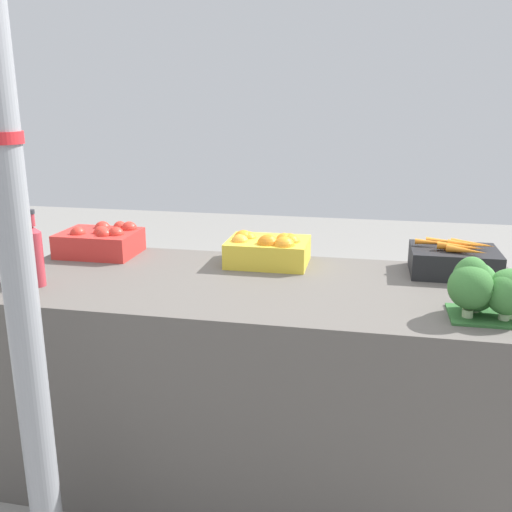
% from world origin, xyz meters
% --- Properties ---
extents(ground_plane, '(10.00, 10.00, 0.00)m').
position_xyz_m(ground_plane, '(0.00, 0.00, 0.00)').
color(ground_plane, gray).
extents(market_table, '(1.90, 0.79, 0.78)m').
position_xyz_m(market_table, '(0.00, 0.00, 0.39)').
color(market_table, '#56514C').
rests_on(market_table, ground_plane).
extents(support_pole, '(0.10, 0.10, 2.44)m').
position_xyz_m(support_pole, '(-0.49, -0.68, 1.22)').
color(support_pole, gray).
rests_on(support_pole, ground_plane).
extents(apple_crate, '(0.32, 0.25, 0.13)m').
position_xyz_m(apple_crate, '(-0.73, 0.25, 0.84)').
color(apple_crate, red).
rests_on(apple_crate, market_table).
extents(orange_crate, '(0.32, 0.25, 0.14)m').
position_xyz_m(orange_crate, '(0.01, 0.24, 0.85)').
color(orange_crate, gold).
rests_on(orange_crate, market_table).
extents(carrot_crate, '(0.32, 0.25, 0.14)m').
position_xyz_m(carrot_crate, '(0.72, 0.25, 0.84)').
color(carrot_crate, black).
rests_on(carrot_crate, market_table).
extents(broccoli_pile, '(0.26, 0.18, 0.19)m').
position_xyz_m(broccoli_pile, '(0.76, -0.21, 0.88)').
color(broccoli_pile, '#2D602D').
rests_on(broccoli_pile, market_table).
extents(juice_bottle_cloudy, '(0.07, 0.07, 0.30)m').
position_xyz_m(juice_bottle_cloudy, '(-0.87, -0.19, 0.90)').
color(juice_bottle_cloudy, beige).
rests_on(juice_bottle_cloudy, market_table).
extents(juice_bottle_ruby, '(0.06, 0.06, 0.28)m').
position_xyz_m(juice_bottle_ruby, '(-0.76, -0.19, 0.90)').
color(juice_bottle_ruby, '#B2333D').
rests_on(juice_bottle_ruby, market_table).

